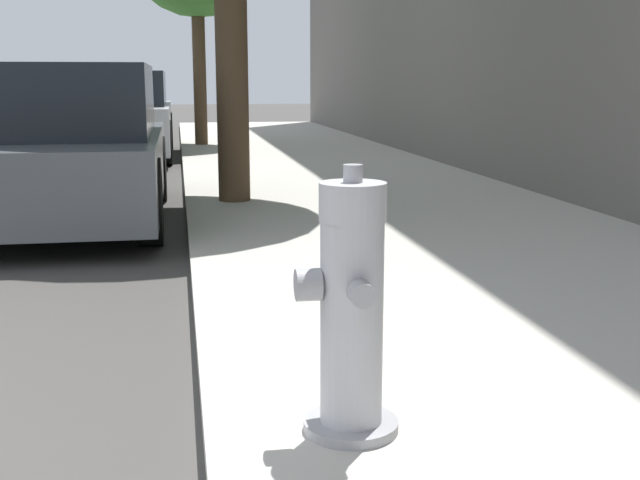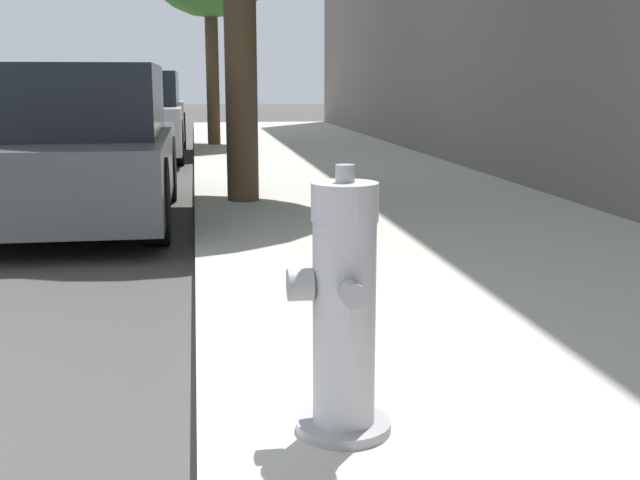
# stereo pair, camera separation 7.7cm
# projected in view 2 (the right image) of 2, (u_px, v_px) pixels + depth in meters

# --- Properties ---
(fire_hydrant) EXTENTS (0.34, 0.34, 0.89)m
(fire_hydrant) POSITION_uv_depth(u_px,v_px,m) (343.00, 313.00, 2.60)
(fire_hydrant) COLOR #97979C
(fire_hydrant) RESTS_ON sidewalk_slab
(parked_car_near) EXTENTS (1.83, 3.82, 1.39)m
(parked_car_near) POSITION_uv_depth(u_px,v_px,m) (66.00, 148.00, 7.09)
(parked_car_near) COLOR #4C5156
(parked_car_near) RESTS_ON ground_plane
(parked_car_mid) EXTENTS (1.78, 4.48, 1.39)m
(parked_car_mid) POSITION_uv_depth(u_px,v_px,m) (129.00, 116.00, 13.08)
(parked_car_mid) COLOR #B7B7BC
(parked_car_mid) RESTS_ON ground_plane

